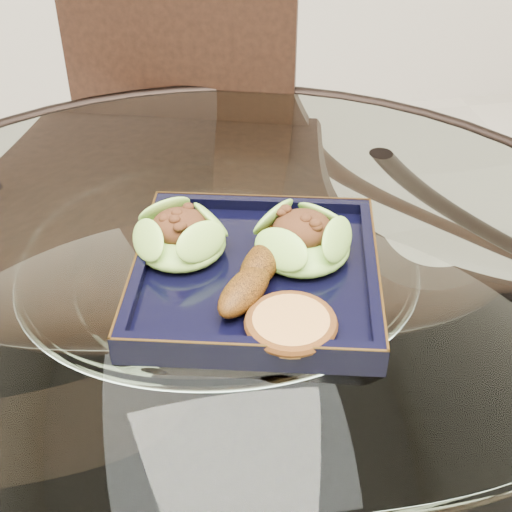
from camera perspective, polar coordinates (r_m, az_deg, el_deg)
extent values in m
cylinder|color=white|center=(0.80, -2.92, -3.19)|extent=(1.10, 1.10, 0.01)
torus|color=black|center=(0.80, -2.92, -3.19)|extent=(1.13, 1.13, 0.02)
cylinder|color=black|center=(1.31, 8.18, -6.74)|extent=(0.04, 0.04, 0.75)
cylinder|color=black|center=(1.28, -16.85, -9.60)|extent=(0.04, 0.04, 0.75)
cube|color=black|center=(1.28, -6.94, -2.04)|extent=(0.53, 0.53, 0.04)
cube|color=black|center=(1.30, -5.95, 12.61)|extent=(0.39, 0.15, 0.46)
cylinder|color=black|center=(1.38, -15.37, -14.03)|extent=(0.03, 0.03, 0.45)
cylinder|color=black|center=(1.31, 0.07, -16.05)|extent=(0.03, 0.03, 0.45)
cylinder|color=black|center=(1.62, -11.14, -4.29)|extent=(0.03, 0.03, 0.45)
cylinder|color=black|center=(1.55, 1.70, -5.46)|extent=(0.03, 0.03, 0.45)
cube|color=black|center=(0.80, 0.00, -1.72)|extent=(0.33, 0.33, 0.02)
ellipsoid|color=#5F9F2E|center=(0.82, -6.05, 1.41)|extent=(0.11, 0.11, 0.04)
ellipsoid|color=#699C2D|center=(0.81, 3.73, 1.14)|extent=(0.14, 0.14, 0.04)
ellipsoid|color=#5E3109|center=(0.78, 0.41, -0.62)|extent=(0.12, 0.17, 0.03)
cylinder|color=#C98643|center=(0.72, 2.81, -5.50)|extent=(0.09, 0.09, 0.02)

